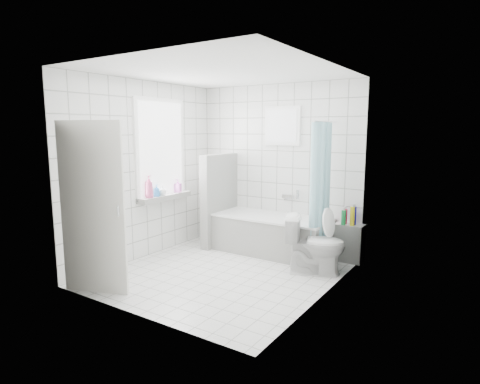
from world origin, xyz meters
The scene contains 19 objects.
ground centered at (0.00, 0.00, 0.00)m, with size 3.00×3.00×0.00m, color white.
ceiling centered at (0.00, 0.00, 2.60)m, with size 3.00×3.00×0.00m, color white.
wall_back centered at (0.00, 1.50, 1.30)m, with size 2.80×0.02×2.60m, color white.
wall_front centered at (0.00, -1.50, 1.30)m, with size 2.80×0.02×2.60m, color white.
wall_left centered at (-1.40, 0.00, 1.30)m, with size 0.02×3.00×2.60m, color white.
wall_right centered at (1.40, 0.00, 1.30)m, with size 0.02×3.00×2.60m, color white.
window_left centered at (-1.35, 0.30, 1.60)m, with size 0.01×0.90×1.40m, color white.
window_back centered at (0.10, 1.46, 1.95)m, with size 0.50×0.01×0.50m, color white.
window_sill centered at (-1.31, 0.30, 0.86)m, with size 0.18×1.02×0.08m, color white.
door centered at (-0.88, -1.34, 1.00)m, with size 0.04×0.80×2.00m, color silver.
bathtub centered at (0.12, 1.12, 0.29)m, with size 1.78×0.77×0.58m.
partition_wall centered at (-0.84, 1.07, 0.75)m, with size 0.15×0.85×1.50m, color white.
tiled_ledge centered at (1.26, 1.38, 0.28)m, with size 0.40×0.24×0.55m, color white.
toilet centered at (1.03, 0.65, 0.39)m, with size 0.44×0.77×0.79m, color white.
curtain_rod centered at (0.95, 1.10, 2.00)m, with size 0.02×0.02×0.80m, color silver.
shower_curtain centered at (0.95, 0.97, 1.10)m, with size 0.14×0.48×1.78m, color #42B1C2, non-canonical shape.
tub_faucet centered at (0.22, 1.46, 0.85)m, with size 0.18×0.06×0.06m, color silver.
sill_bottles centered at (-1.30, 0.15, 1.03)m, with size 0.15×0.76×0.33m.
ledge_bottles centered at (1.25, 1.35, 0.67)m, with size 0.19×0.17×0.27m.
Camera 1 is at (2.99, -4.18, 1.90)m, focal length 30.00 mm.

